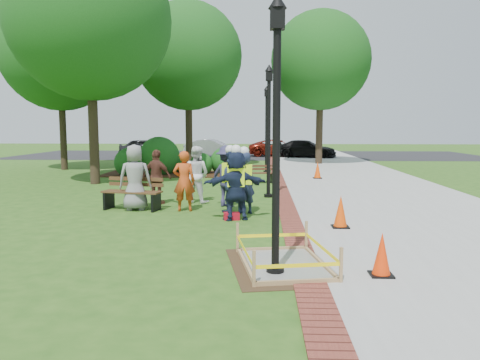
{
  "coord_description": "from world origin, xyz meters",
  "views": [
    {
      "loc": [
        1.03,
        -10.15,
        2.32
      ],
      "look_at": [
        0.5,
        1.2,
        1.0
      ],
      "focal_mm": 35.0,
      "sensor_mm": 36.0,
      "label": 1
    }
  ],
  "objects_px": {
    "lamp_near": "(277,115)",
    "hivis_worker_b": "(244,180)",
    "hivis_worker_a": "(236,183)",
    "hivis_worker_c": "(230,179)",
    "wet_concrete_pad": "(284,252)",
    "bench_near": "(132,200)",
    "cone_front": "(382,255)"
  },
  "relations": [
    {
      "from": "lamp_near",
      "to": "hivis_worker_b",
      "type": "relative_size",
      "value": 2.39
    },
    {
      "from": "lamp_near",
      "to": "hivis_worker_a",
      "type": "distance_m",
      "value": 4.59
    },
    {
      "from": "hivis_worker_b",
      "to": "hivis_worker_c",
      "type": "xyz_separation_m",
      "value": [
        -0.38,
        0.2,
        0.01
      ]
    },
    {
      "from": "wet_concrete_pad",
      "to": "bench_near",
      "type": "xyz_separation_m",
      "value": [
        -3.95,
        5.07,
        0.05
      ]
    },
    {
      "from": "lamp_near",
      "to": "hivis_worker_a",
      "type": "bearing_deg",
      "value": 101.29
    },
    {
      "from": "wet_concrete_pad",
      "to": "hivis_worker_c",
      "type": "relative_size",
      "value": 1.41
    },
    {
      "from": "bench_near",
      "to": "lamp_near",
      "type": "distance_m",
      "value": 7.04
    },
    {
      "from": "lamp_near",
      "to": "hivis_worker_b",
      "type": "height_order",
      "value": "lamp_near"
    },
    {
      "from": "wet_concrete_pad",
      "to": "lamp_near",
      "type": "distance_m",
      "value": 2.29
    },
    {
      "from": "bench_near",
      "to": "hivis_worker_c",
      "type": "xyz_separation_m",
      "value": [
        2.74,
        -0.23,
        0.62
      ]
    },
    {
      "from": "hivis_worker_c",
      "to": "cone_front",
      "type": "bearing_deg",
      "value": -63.09
    },
    {
      "from": "wet_concrete_pad",
      "to": "lamp_near",
      "type": "relative_size",
      "value": 0.6
    },
    {
      "from": "hivis_worker_b",
      "to": "hivis_worker_c",
      "type": "height_order",
      "value": "hivis_worker_c"
    },
    {
      "from": "hivis_worker_a",
      "to": "hivis_worker_b",
      "type": "xyz_separation_m",
      "value": [
        0.16,
        0.84,
        -0.03
      ]
    },
    {
      "from": "wet_concrete_pad",
      "to": "hivis_worker_b",
      "type": "distance_m",
      "value": 4.77
    },
    {
      "from": "cone_front",
      "to": "lamp_near",
      "type": "distance_m",
      "value": 2.7
    },
    {
      "from": "lamp_near",
      "to": "hivis_worker_a",
      "type": "relative_size",
      "value": 2.29
    },
    {
      "from": "hivis_worker_a",
      "to": "hivis_worker_b",
      "type": "bearing_deg",
      "value": 79.11
    },
    {
      "from": "bench_near",
      "to": "hivis_worker_b",
      "type": "xyz_separation_m",
      "value": [
        3.12,
        -0.42,
        0.61
      ]
    },
    {
      "from": "lamp_near",
      "to": "hivis_worker_c",
      "type": "relative_size",
      "value": 2.35
    },
    {
      "from": "cone_front",
      "to": "hivis_worker_b",
      "type": "bearing_deg",
      "value": 114.34
    },
    {
      "from": "wet_concrete_pad",
      "to": "hivis_worker_c",
      "type": "distance_m",
      "value": 5.04
    },
    {
      "from": "bench_near",
      "to": "hivis_worker_a",
      "type": "relative_size",
      "value": 0.92
    },
    {
      "from": "hivis_worker_a",
      "to": "cone_front",
      "type": "bearing_deg",
      "value": -59.92
    },
    {
      "from": "wet_concrete_pad",
      "to": "hivis_worker_a",
      "type": "relative_size",
      "value": 1.38
    },
    {
      "from": "wet_concrete_pad",
      "to": "hivis_worker_c",
      "type": "bearing_deg",
      "value": 104.06
    },
    {
      "from": "hivis_worker_a",
      "to": "hivis_worker_c",
      "type": "xyz_separation_m",
      "value": [
        -0.22,
        1.04,
        -0.02
      ]
    },
    {
      "from": "cone_front",
      "to": "lamp_near",
      "type": "height_order",
      "value": "lamp_near"
    },
    {
      "from": "wet_concrete_pad",
      "to": "bench_near",
      "type": "relative_size",
      "value": 1.5
    },
    {
      "from": "wet_concrete_pad",
      "to": "bench_near",
      "type": "height_order",
      "value": "bench_near"
    },
    {
      "from": "hivis_worker_a",
      "to": "hivis_worker_b",
      "type": "height_order",
      "value": "hivis_worker_a"
    },
    {
      "from": "wet_concrete_pad",
      "to": "hivis_worker_a",
      "type": "xyz_separation_m",
      "value": [
        -0.99,
        3.81,
        0.69
      ]
    }
  ]
}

